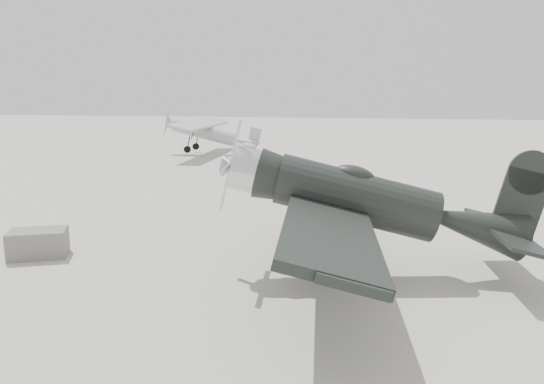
{
  "coord_description": "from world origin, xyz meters",
  "views": [
    {
      "loc": [
        5.27,
        -18.89,
        5.58
      ],
      "look_at": [
        1.7,
        1.4,
        1.5
      ],
      "focal_mm": 35.0,
      "sensor_mm": 36.0,
      "label": 1
    }
  ],
  "objects": [
    {
      "name": "lowwing_monoplane",
      "position": [
        5.49,
        -3.27,
        2.24
      ],
      "size": [
        9.38,
        13.12,
        4.23
      ],
      "rotation": [
        0.0,
        0.24,
        0.08
      ],
      "color": "black",
      "rests_on": "ground"
    },
    {
      "name": "highwing_monoplane",
      "position": [
        -7.74,
        24.12,
        2.05
      ],
      "size": [
        8.18,
        11.44,
        3.27
      ],
      "rotation": [
        0.0,
        0.23,
        0.0
      ],
      "color": "#A7A9AC",
      "rests_on": "ground"
    },
    {
      "name": "ground",
      "position": [
        0.0,
        0.0,
        0.0
      ],
      "size": [
        160.0,
        160.0,
        0.0
      ],
      "primitive_type": "plane",
      "color": "#A7A094",
      "rests_on": "ground"
    },
    {
      "name": "equipment_block",
      "position": [
        -5.39,
        -3.48,
        0.46
      ],
      "size": [
        2.12,
        1.75,
        0.91
      ],
      "primitive_type": "cube",
      "rotation": [
        0.0,
        0.0,
        0.39
      ],
      "color": "slate",
      "rests_on": "ground"
    }
  ]
}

